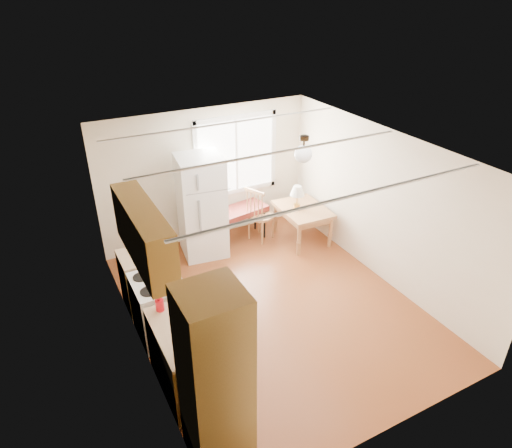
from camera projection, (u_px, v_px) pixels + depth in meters
room_shell at (274, 236)px, 6.43m from camera, size 4.60×5.60×2.62m
kitchen_run at (174, 323)px, 5.44m from camera, size 0.65×3.40×2.20m
window_unit at (236, 155)px, 8.46m from camera, size 1.64×0.05×1.51m
pendant_light at (303, 153)px, 6.56m from camera, size 0.26×0.26×0.40m
refrigerator at (202, 206)px, 7.99m from camera, size 0.86×0.86×1.85m
bench at (233, 214)px, 8.53m from camera, size 1.42×0.72×0.63m
dining_table at (303, 213)px, 8.54m from camera, size 0.86×1.11×0.67m
chair at (258, 211)px, 8.47m from camera, size 0.53×0.53×1.09m
table_lamp at (297, 193)px, 8.29m from camera, size 0.27×0.27×0.47m
coffee_maker at (192, 345)px, 4.84m from camera, size 0.21×0.25×0.35m
kettle at (160, 305)px, 5.51m from camera, size 0.11×0.11×0.20m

